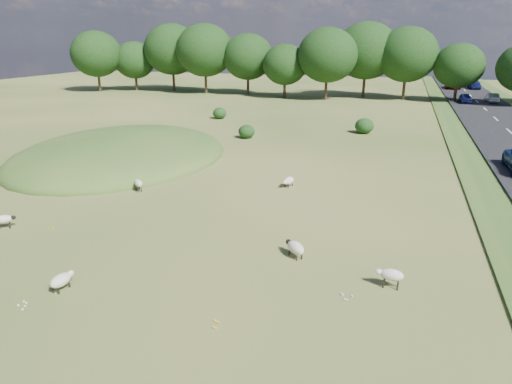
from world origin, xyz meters
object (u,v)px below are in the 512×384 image
sheep_0 (289,181)px  car_0 (465,98)px  sheep_4 (4,219)px  sheep_1 (295,247)px  sheep_2 (138,183)px  car_1 (492,98)px  sheep_5 (61,280)px  car_3 (474,85)px  sheep_3 (391,275)px  car_2 (453,84)px

sheep_0 → car_0: bearing=177.3°
sheep_4 → sheep_1: bearing=-33.8°
sheep_2 → car_1: size_ratio=0.23×
car_0 → car_1: size_ratio=0.96×
sheep_0 → car_1: (19.09, 47.26, 0.50)m
sheep_0 → sheep_5: size_ratio=1.03×
sheep_0 → car_0: size_ratio=0.31×
sheep_2 → sheep_4: size_ratio=0.98×
sheep_2 → sheep_4: (-3.27, -7.31, -0.01)m
sheep_4 → sheep_0: bearing=3.2°
sheep_0 → sheep_2: 9.56m
sheep_0 → sheep_1: 9.99m
sheep_2 → car_0: (24.13, 49.20, 0.40)m
sheep_1 → car_3: bearing=-58.1°
sheep_3 → car_1: size_ratio=0.27×
sheep_3 → sheep_4: size_ratio=1.13×
sheep_2 → car_1: (27.93, 50.92, 0.41)m
car_1 → car_0: bearing=24.3°
sheep_3 → car_2: car_2 is taller
sheep_2 → car_2: (24.13, 69.66, 0.50)m
car_0 → car_1: 4.17m
sheep_3 → car_3: 79.05m
sheep_1 → car_2: car_2 is taller
sheep_2 → car_1: bearing=-73.1°
car_1 → car_2: (-3.80, 18.74, 0.09)m
sheep_1 → car_2: 76.68m
sheep_4 → car_3: bearing=29.2°
car_0 → car_2: 20.45m
sheep_5 → sheep_0: bearing=-13.5°
sheep_4 → car_0: car_0 is taller
sheep_2 → car_2: 73.72m
car_1 → car_2: car_2 is taller
sheep_3 → sheep_5: bearing=21.5°
sheep_3 → car_1: (12.36, 58.34, 0.37)m
sheep_5 → car_3: (24.36, 82.04, 0.55)m
sheep_2 → sheep_5: bearing=153.1°
sheep_3 → sheep_5: (-12.01, -3.96, -0.13)m
car_0 → car_2: (0.00, 20.45, 0.10)m
sheep_0 → sheep_5: (-5.27, -15.04, -0.00)m
sheep_4 → sheep_5: sheep_4 is taller
sheep_3 → car_0: bearing=-95.4°
sheep_1 → car_0: size_ratio=0.30×
car_1 → car_3: size_ratio=0.82×
sheep_2 → car_0: car_0 is taller
car_1 → car_3: 19.74m
sheep_3 → sheep_2: bearing=-22.3°
car_0 → car_1: (3.80, 1.72, 0.01)m
sheep_4 → sheep_5: (6.83, -4.07, -0.09)m
sheep_0 → car_3: (19.09, 67.00, 0.55)m
car_3 → sheep_5: bearing=73.5°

